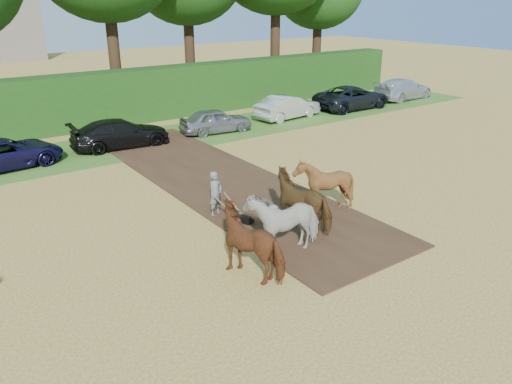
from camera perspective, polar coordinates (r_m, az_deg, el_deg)
ground at (r=14.05m, az=5.67°, el=-8.09°), size 120.00×120.00×0.00m
earth_strip at (r=20.00m, az=-4.21°, el=1.32°), size 4.50×17.00×0.05m
grass_verge at (r=25.45m, az=-15.44°, el=5.02°), size 50.00×5.00×0.03m
hedgerow at (r=29.28m, az=-18.93°, el=9.75°), size 46.00×1.60×3.00m
plough_team at (r=15.08m, az=4.11°, el=-1.96°), size 6.17×5.28×1.85m
parked_cars at (r=27.05m, az=-5.85°, el=8.16°), size 41.65×3.13×1.48m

